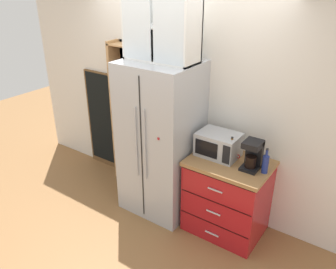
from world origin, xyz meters
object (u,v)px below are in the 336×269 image
object	(u,v)px
coffee_maker	(253,154)
mug_red	(233,155)
microwave	(218,144)
mug_cream	(234,155)
bottle_amber	(231,151)
chalkboard_menu	(104,121)
refrigerator	(161,139)
bottle_cobalt	(266,162)

from	to	relation	value
coffee_maker	mug_red	xyz separation A→B (m)	(-0.23, 0.06, -0.11)
microwave	coffee_maker	bearing A→B (deg)	-5.97
microwave	mug_cream	size ratio (longest dim) A/B	4.06
bottle_amber	chalkboard_menu	distance (m)	2.18
microwave	bottle_amber	distance (m)	0.18
mug_red	chalkboard_menu	bearing A→B (deg)	174.22
mug_cream	chalkboard_menu	world-z (taller)	chalkboard_menu
coffee_maker	chalkboard_menu	xyz separation A→B (m)	(-2.37, 0.28, -0.31)
refrigerator	mug_red	xyz separation A→B (m)	(0.87, 0.12, 0.01)
bottle_cobalt	microwave	bearing A→B (deg)	174.39
bottle_cobalt	chalkboard_menu	bearing A→B (deg)	173.44
coffee_maker	mug_red	distance (m)	0.26
refrigerator	bottle_amber	size ratio (longest dim) A/B	6.39
refrigerator	bottle_amber	world-z (taller)	refrigerator
mug_red	refrigerator	bearing A→B (deg)	-172.36
mug_cream	coffee_maker	bearing A→B (deg)	-15.87
microwave	bottle_amber	world-z (taller)	bottle_amber
bottle_amber	chalkboard_menu	size ratio (longest dim) A/B	0.20
refrigerator	bottle_cobalt	distance (m)	1.24
refrigerator	bottle_amber	distance (m)	0.87
coffee_maker	chalkboard_menu	bearing A→B (deg)	173.32
coffee_maker	bottle_cobalt	distance (m)	0.15
refrigerator	coffee_maker	xyz separation A→B (m)	(1.09, 0.06, 0.12)
coffee_maker	bottle_amber	size ratio (longest dim) A/B	1.08
mug_red	bottle_cobalt	distance (m)	0.38
refrigerator	mug_cream	distance (m)	0.87
microwave	bottle_cobalt	world-z (taller)	bottle_cobalt
refrigerator	bottle_cobalt	world-z (taller)	refrigerator
mug_cream	bottle_cobalt	bearing A→B (deg)	-11.63
mug_cream	bottle_amber	distance (m)	0.11
microwave	bottle_cobalt	xyz separation A→B (m)	(0.54, -0.05, -0.01)
refrigerator	mug_red	world-z (taller)	refrigerator
coffee_maker	bottle_cobalt	xyz separation A→B (m)	(0.14, -0.01, -0.04)
mug_red	coffee_maker	bearing A→B (deg)	-14.89
refrigerator	chalkboard_menu	bearing A→B (deg)	165.37
bottle_cobalt	chalkboard_menu	xyz separation A→B (m)	(-2.51, 0.29, -0.27)
microwave	mug_cream	world-z (taller)	microwave
coffee_maker	bottle_cobalt	world-z (taller)	coffee_maker
mug_cream	mug_red	xyz separation A→B (m)	(-0.00, -0.00, 0.00)
refrigerator	microwave	xyz separation A→B (m)	(0.69, 0.10, 0.10)
coffee_maker	refrigerator	bearing A→B (deg)	-177.09
mug_cream	chalkboard_menu	distance (m)	2.16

